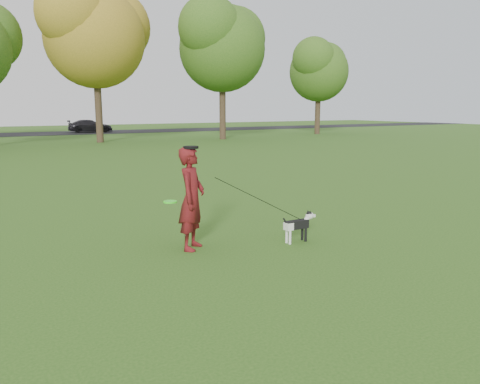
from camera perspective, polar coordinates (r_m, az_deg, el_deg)
ground at (r=8.54m, az=0.49°, el=-6.48°), size 120.00×120.00×0.00m
road at (r=47.26m, az=-25.38°, el=6.37°), size 120.00×7.00×0.02m
man at (r=8.15m, az=-5.90°, el=-0.80°), size 0.76×0.78×1.80m
dog at (r=8.71m, az=7.20°, el=-3.83°), size 0.75×0.15×0.57m
car_right at (r=48.23m, az=-17.80°, el=7.67°), size 4.41×2.38×1.22m
man_held_items at (r=8.45m, az=2.46°, el=-0.93°), size 2.53×0.74×1.43m
tree_row at (r=33.56m, az=-26.63°, el=17.75°), size 51.74×8.86×12.01m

